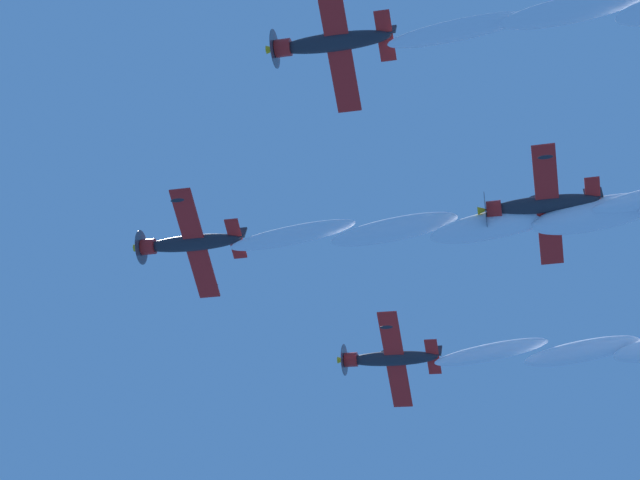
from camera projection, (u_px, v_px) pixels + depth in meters
name	position (u px, v px, depth m)	size (l,w,h in m)	color
airplane_lead	(189.00, 243.00, 69.79)	(7.59, 8.48, 2.57)	#232328
airplane_left_wingman	(331.00, 42.00, 61.18)	(7.59, 8.43, 2.78)	#232328
airplane_right_wingman	(389.00, 359.00, 76.91)	(7.60, 8.45, 2.89)	#232328
airplane_slot_tail	(540.00, 205.00, 65.17)	(7.60, 8.47, 2.59)	#232328
smoke_trail_lead	(629.00, 210.00, 64.54)	(39.54, 8.95, 5.69)	white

